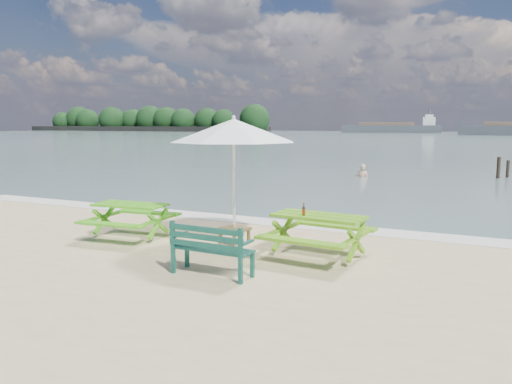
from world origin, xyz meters
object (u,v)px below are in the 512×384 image
at_px(side_table, 234,235).
at_px(patio_umbrella, 234,131).
at_px(beer_bottle, 304,211).
at_px(picnic_table_left, 131,221).
at_px(swimmer, 362,182).
at_px(park_bench, 212,259).
at_px(picnic_table_right, 318,237).

xyz_separation_m(side_table, patio_umbrella, (0.00, 0.00, 2.18)).
relative_size(side_table, beer_bottle, 2.78).
bearing_deg(picnic_table_left, swimmer, 84.13).
height_order(picnic_table_left, park_bench, park_bench).
xyz_separation_m(side_table, beer_bottle, (1.71, -0.47, 0.71)).
xyz_separation_m(side_table, swimmer, (-0.78, 14.51, -0.43)).
bearing_deg(beer_bottle, patio_umbrella, 164.70).
distance_m(picnic_table_left, picnic_table_right, 4.27).
height_order(side_table, patio_umbrella, patio_umbrella).
distance_m(picnic_table_right, swimmer, 15.07).
bearing_deg(picnic_table_left, patio_umbrella, 12.08).
relative_size(picnic_table_left, beer_bottle, 7.97).
relative_size(picnic_table_right, swimmer, 1.19).
height_order(picnic_table_left, side_table, picnic_table_left).
relative_size(patio_umbrella, swimmer, 1.93).
bearing_deg(swimmer, park_bench, -84.87).
height_order(picnic_table_left, patio_umbrella, patio_umbrella).
bearing_deg(patio_umbrella, beer_bottle, -15.30).
bearing_deg(swimmer, picnic_table_right, -79.57).
xyz_separation_m(picnic_table_right, park_bench, (-1.23, -1.82, -0.13)).
xyz_separation_m(park_bench, beer_bottle, (1.00, 1.65, 0.63)).
distance_m(picnic_table_left, beer_bottle, 4.07).
bearing_deg(picnic_table_right, picnic_table_left, -177.26).
height_order(picnic_table_right, park_bench, park_bench).
xyz_separation_m(picnic_table_left, swimmer, (1.54, 15.01, -0.61)).
height_order(park_bench, beer_bottle, beer_bottle).
xyz_separation_m(park_bench, side_table, (-0.71, 2.11, -0.09)).
bearing_deg(park_bench, swimmer, 95.13).
bearing_deg(picnic_table_left, park_bench, -28.03).
bearing_deg(picnic_table_right, beer_bottle, -143.74).
xyz_separation_m(picnic_table_left, beer_bottle, (4.03, 0.03, 0.53)).
distance_m(picnic_table_right, patio_umbrella, 2.78).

